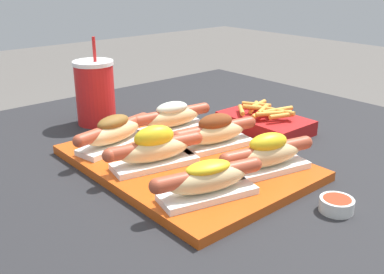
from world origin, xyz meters
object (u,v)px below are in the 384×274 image
hot_dog_1 (154,149)px  hot_dog_5 (267,154)px  hot_dog_2 (208,179)px  hot_dog_4 (215,132)px  serving_tray (184,162)px  sauce_bowl (337,204)px  drink_cup (95,92)px  hot_dog_0 (114,132)px  hot_dog_3 (172,117)px  fries_basket (265,122)px

hot_dog_1 → hot_dog_5: bearing=43.1°
hot_dog_2 → hot_dog_4: size_ratio=0.99×
serving_tray → hot_dog_2: 0.17m
hot_dog_2 → hot_dog_5: size_ratio=1.00×
hot_dog_5 → sauce_bowl: hot_dog_5 is taller
hot_dog_1 → hot_dog_5: hot_dog_1 is taller
drink_cup → hot_dog_0: bearing=-20.1°
drink_cup → hot_dog_4: bearing=12.9°
hot_dog_5 → hot_dog_3: bearing=179.2°
drink_cup → hot_dog_2: bearing=-8.9°
hot_dog_3 → fries_basket: (0.10, 0.21, -0.03)m
hot_dog_2 → hot_dog_5: hot_dog_5 is taller
sauce_bowl → fries_basket: size_ratio=0.26×
hot_dog_0 → hot_dog_5: (0.29, 0.15, 0.00)m
serving_tray → hot_dog_2: hot_dog_2 is taller
fries_basket → hot_dog_0: bearing=-105.9°
hot_dog_0 → hot_dog_2: hot_dog_0 is taller
hot_dog_4 → drink_cup: bearing=-167.1°
serving_tray → hot_dog_5: bearing=27.4°
hot_dog_1 → hot_dog_3: 0.20m
hot_dog_3 → sauce_bowl: hot_dog_3 is taller
hot_dog_2 → drink_cup: bearing=171.1°
hot_dog_4 → drink_cup: 0.36m
hot_dog_2 → hot_dog_3: bearing=151.8°
hot_dog_0 → hot_dog_1: bearing=2.7°
hot_dog_5 → drink_cup: 0.51m
fries_basket → serving_tray: bearing=-82.4°
hot_dog_3 → serving_tray: bearing=-29.8°
hot_dog_4 → fries_basket: size_ratio=0.95×
hot_dog_5 → sauce_bowl: bearing=-1.2°
sauce_bowl → fries_basket: bearing=147.5°
hot_dog_1 → hot_dog_2: 0.16m
sauce_bowl → hot_dog_3: bearing=179.1°
hot_dog_4 → fries_basket: 0.21m
serving_tray → drink_cup: bearing=179.5°
hot_dog_4 → hot_dog_5: bearing=-3.0°
hot_dog_0 → drink_cup: drink_cup is taller
hot_dog_1 → drink_cup: (-0.35, 0.07, 0.03)m
hot_dog_0 → hot_dog_1: size_ratio=1.00×
hot_dog_2 → sauce_bowl: bearing=45.2°
serving_tray → sauce_bowl: sauce_bowl is taller
hot_dog_0 → hot_dog_4: (0.14, 0.16, 0.00)m
hot_dog_1 → hot_dog_3: (-0.13, 0.15, -0.00)m
hot_dog_0 → hot_dog_2: size_ratio=1.01×
hot_dog_4 → sauce_bowl: 0.30m
drink_cup → fries_basket: drink_cup is taller
serving_tray → hot_dog_0: 0.17m
sauce_bowl → hot_dog_1: bearing=-155.2°
hot_dog_0 → hot_dog_2: bearing=-0.3°
hot_dog_1 → fries_basket: hot_dog_1 is taller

